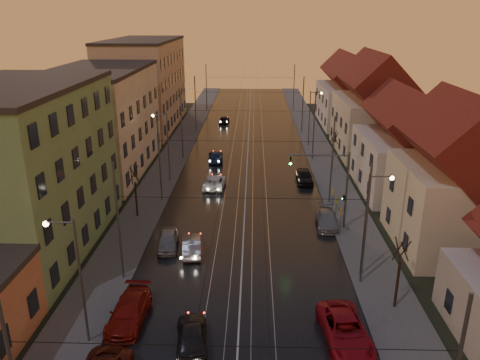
# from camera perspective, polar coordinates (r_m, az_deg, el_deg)

# --- Properties ---
(road) EXTENTS (16.00, 120.00, 0.04)m
(road) POSITION_cam_1_polar(r_m,az_deg,el_deg) (63.22, 0.92, 2.83)
(road) COLOR black
(road) RESTS_ON ground
(sidewalk_left) EXTENTS (4.00, 120.00, 0.15)m
(sidewalk_left) POSITION_cam_1_polar(r_m,az_deg,el_deg) (64.12, -8.07, 2.93)
(sidewalk_left) COLOR #4C4C4C
(sidewalk_left) RESTS_ON ground
(sidewalk_right) EXTENTS (4.00, 120.00, 0.15)m
(sidewalk_right) POSITION_cam_1_polar(r_m,az_deg,el_deg) (63.87, 9.94, 2.76)
(sidewalk_right) COLOR #4C4C4C
(sidewalk_right) RESTS_ON ground
(tram_rail_0) EXTENTS (0.06, 120.00, 0.03)m
(tram_rail_0) POSITION_cam_1_polar(r_m,az_deg,el_deg) (63.28, -1.08, 2.88)
(tram_rail_0) COLOR gray
(tram_rail_0) RESTS_ON road
(tram_rail_1) EXTENTS (0.06, 120.00, 0.03)m
(tram_rail_1) POSITION_cam_1_polar(r_m,az_deg,el_deg) (63.23, 0.22, 2.87)
(tram_rail_1) COLOR gray
(tram_rail_1) RESTS_ON road
(tram_rail_2) EXTENTS (0.06, 120.00, 0.03)m
(tram_rail_2) POSITION_cam_1_polar(r_m,az_deg,el_deg) (63.21, 1.62, 2.86)
(tram_rail_2) COLOR gray
(tram_rail_2) RESTS_ON road
(tram_rail_3) EXTENTS (0.06, 120.00, 0.03)m
(tram_rail_3) POSITION_cam_1_polar(r_m,az_deg,el_deg) (63.22, 2.91, 2.84)
(tram_rail_3) COLOR gray
(tram_rail_3) RESTS_ON road
(apartment_left_1) EXTENTS (10.00, 18.00, 13.00)m
(apartment_left_1) POSITION_cam_1_polar(r_m,az_deg,el_deg) (40.81, -25.02, 0.89)
(apartment_left_1) COLOR #598353
(apartment_left_1) RESTS_ON ground
(apartment_left_2) EXTENTS (10.00, 20.00, 12.00)m
(apartment_left_2) POSITION_cam_1_polar(r_m,az_deg,el_deg) (58.80, -16.58, 6.75)
(apartment_left_2) COLOR #B3A88A
(apartment_left_2) RESTS_ON ground
(apartment_left_3) EXTENTS (10.00, 24.00, 14.00)m
(apartment_left_3) POSITION_cam_1_polar(r_m,az_deg,el_deg) (81.39, -11.52, 11.30)
(apartment_left_3) COLOR tan
(apartment_left_3) RESTS_ON ground
(house_right_1) EXTENTS (8.67, 10.20, 10.80)m
(house_right_1) POSITION_cam_1_polar(r_m,az_deg,el_deg) (41.10, 24.83, -0.51)
(house_right_1) COLOR beige
(house_right_1) RESTS_ON ground
(house_right_2) EXTENTS (9.18, 12.24, 9.20)m
(house_right_2) POSITION_cam_1_polar(r_m,az_deg,el_deg) (52.94, 19.51, 3.53)
(house_right_2) COLOR beige
(house_right_2) RESTS_ON ground
(house_right_3) EXTENTS (9.18, 14.28, 11.50)m
(house_right_3) POSITION_cam_1_polar(r_m,az_deg,el_deg) (66.72, 15.90, 8.11)
(house_right_3) COLOR beige
(house_right_3) RESTS_ON ground
(house_right_4) EXTENTS (9.18, 16.32, 10.00)m
(house_right_4) POSITION_cam_1_polar(r_m,az_deg,el_deg) (84.15, 13.00, 10.11)
(house_right_4) COLOR beige
(house_right_4) RESTS_ON ground
(catenary_pole_l_1) EXTENTS (0.16, 0.16, 9.00)m
(catenary_pole_l_1) POSITION_cam_1_polar(r_m,az_deg,el_deg) (33.92, -14.59, -5.12)
(catenary_pole_l_1) COLOR #595B60
(catenary_pole_l_1) RESTS_ON ground
(catenary_pole_r_1) EXTENTS (0.16, 0.16, 9.00)m
(catenary_pole_r_1) POSITION_cam_1_polar(r_m,az_deg,el_deg) (33.52, 15.08, -5.48)
(catenary_pole_r_1) COLOR #595B60
(catenary_pole_r_1) RESTS_ON ground
(catenary_pole_l_2) EXTENTS (0.16, 0.16, 9.00)m
(catenary_pole_l_2) POSITION_cam_1_polar(r_m,az_deg,el_deg) (47.54, -9.77, 2.45)
(catenary_pole_l_2) COLOR #595B60
(catenary_pole_l_2) RESTS_ON ground
(catenary_pole_r_2) EXTENTS (0.16, 0.16, 9.00)m
(catenary_pole_r_2) POSITION_cam_1_polar(r_m,az_deg,el_deg) (47.26, 11.15, 2.25)
(catenary_pole_r_2) COLOR #595B60
(catenary_pole_r_2) RESTS_ON ground
(catenary_pole_l_3) EXTENTS (0.16, 0.16, 9.00)m
(catenary_pole_l_3) POSITION_cam_1_polar(r_m,az_deg,el_deg) (61.81, -7.12, 6.59)
(catenary_pole_l_3) COLOR #595B60
(catenary_pole_l_3) RESTS_ON ground
(catenary_pole_r_3) EXTENTS (0.16, 0.16, 9.00)m
(catenary_pole_r_3) POSITION_cam_1_polar(r_m,az_deg,el_deg) (61.59, 9.00, 6.45)
(catenary_pole_r_3) COLOR #595B60
(catenary_pole_r_3) RESTS_ON ground
(catenary_pole_l_4) EXTENTS (0.16, 0.16, 9.00)m
(catenary_pole_l_4) POSITION_cam_1_polar(r_m,az_deg,el_deg) (76.35, -5.45, 9.16)
(catenary_pole_l_4) COLOR #595B60
(catenary_pole_l_4) RESTS_ON ground
(catenary_pole_r_4) EXTENTS (0.16, 0.16, 9.00)m
(catenary_pole_r_4) POSITION_cam_1_polar(r_m,az_deg,el_deg) (76.17, 7.66, 9.05)
(catenary_pole_r_4) COLOR #595B60
(catenary_pole_r_4) RESTS_ON ground
(catenary_pole_l_5) EXTENTS (0.16, 0.16, 9.00)m
(catenary_pole_l_5) POSITION_cam_1_polar(r_m,az_deg,el_deg) (94.00, -4.12, 11.18)
(catenary_pole_l_5) COLOR #595B60
(catenary_pole_l_5) RESTS_ON ground
(catenary_pole_r_5) EXTENTS (0.16, 0.16, 9.00)m
(catenary_pole_r_5) POSITION_cam_1_polar(r_m,az_deg,el_deg) (93.85, 6.59, 11.09)
(catenary_pole_r_5) COLOR #595B60
(catenary_pole_r_5) RESTS_ON ground
(street_lamp_0) EXTENTS (1.75, 0.32, 8.00)m
(street_lamp_0) POSITION_cam_1_polar(r_m,az_deg,el_deg) (28.04, -19.54, -10.32)
(street_lamp_0) COLOR #595B60
(street_lamp_0) RESTS_ON ground
(street_lamp_1) EXTENTS (1.75, 0.32, 8.00)m
(street_lamp_1) POSITION_cam_1_polar(r_m,az_deg,el_deg) (34.36, 15.60, -4.18)
(street_lamp_1) COLOR #595B60
(street_lamp_1) RESTS_ON ground
(street_lamp_2) EXTENTS (1.75, 0.32, 8.00)m
(street_lamp_2) POSITION_cam_1_polar(r_m,az_deg,el_deg) (53.19, -9.10, 4.77)
(street_lamp_2) COLOR #595B60
(street_lamp_2) RESTS_ON ground
(street_lamp_3) EXTENTS (1.75, 0.32, 8.00)m
(street_lamp_3) POSITION_cam_1_polar(r_m,az_deg,el_deg) (68.35, 8.75, 8.10)
(street_lamp_3) COLOR #595B60
(street_lamp_3) RESTS_ON ground
(traffic_light_mast) EXTENTS (5.30, 0.32, 7.20)m
(traffic_light_mast) POSITION_cam_1_polar(r_m,az_deg,el_deg) (41.51, 11.60, -0.09)
(traffic_light_mast) COLOR #595B60
(traffic_light_mast) RESTS_ON ground
(bare_tree_0) EXTENTS (1.09, 1.09, 5.11)m
(bare_tree_0) POSITION_cam_1_polar(r_m,az_deg,el_deg) (44.87, -12.59, -1.53)
(bare_tree_0) COLOR black
(bare_tree_0) RESTS_ON ground
(bare_tree_1) EXTENTS (1.09, 1.09, 5.11)m
(bare_tree_1) POSITION_cam_1_polar(r_m,az_deg,el_deg) (32.30, 18.75, -10.93)
(bare_tree_1) COLOR black
(bare_tree_1) RESTS_ON ground
(bare_tree_2) EXTENTS (1.09, 1.09, 5.11)m
(bare_tree_2) POSITION_cam_1_polar(r_m,az_deg,el_deg) (57.57, 11.27, 3.30)
(bare_tree_2) COLOR black
(bare_tree_2) RESTS_ON ground
(driving_car_0) EXTENTS (2.33, 4.60, 1.50)m
(driving_car_0) POSITION_cam_1_polar(r_m,az_deg,el_deg) (28.71, -5.90, -18.29)
(driving_car_0) COLOR black
(driving_car_0) RESTS_ON ground
(driving_car_1) EXTENTS (2.00, 4.34, 1.38)m
(driving_car_1) POSITION_cam_1_polar(r_m,az_deg,el_deg) (38.28, -5.92, -7.93)
(driving_car_1) COLOR gray
(driving_car_1) RESTS_ON ground
(driving_car_2) EXTENTS (2.51, 4.91, 1.33)m
(driving_car_2) POSITION_cam_1_polar(r_m,az_deg,el_deg) (51.98, -3.08, -0.24)
(driving_car_2) COLOR white
(driving_car_2) RESTS_ON ground
(driving_car_3) EXTENTS (2.22, 4.73, 1.34)m
(driving_car_3) POSITION_cam_1_polar(r_m,az_deg,el_deg) (61.37, -2.99, 2.92)
(driving_car_3) COLOR #19294D
(driving_car_3) RESTS_ON ground
(driving_car_4) EXTENTS (1.82, 3.95, 1.31)m
(driving_car_4) POSITION_cam_1_polar(r_m,az_deg,el_deg) (82.96, -1.94, 7.37)
(driving_car_4) COLOR black
(driving_car_4) RESTS_ON ground
(parked_left_2) EXTENTS (2.23, 5.15, 1.48)m
(parked_left_2) POSITION_cam_1_polar(r_m,az_deg,el_deg) (31.23, -13.39, -15.30)
(parked_left_2) COLOR maroon
(parked_left_2) RESTS_ON ground
(parked_left_3) EXTENTS (2.04, 4.19, 1.38)m
(parked_left_3) POSITION_cam_1_polar(r_m,az_deg,el_deg) (39.37, -8.78, -7.24)
(parked_left_3) COLOR gray
(parked_left_3) RESTS_ON ground
(parked_right_0) EXTENTS (3.00, 5.65, 1.51)m
(parked_right_0) POSITION_cam_1_polar(r_m,az_deg,el_deg) (29.61, 12.67, -17.38)
(parked_right_0) COLOR #A9101F
(parked_right_0) RESTS_ON ground
(parked_right_1) EXTENTS (2.03, 4.59, 1.31)m
(parked_right_1) POSITION_cam_1_polar(r_m,az_deg,el_deg) (43.39, 10.55, -4.75)
(parked_right_1) COLOR gray
(parked_right_1) RESTS_ON ground
(parked_right_2) EXTENTS (1.79, 4.38, 1.49)m
(parked_right_2) POSITION_cam_1_polar(r_m,az_deg,el_deg) (53.91, 7.86, 0.43)
(parked_right_2) COLOR black
(parked_right_2) RESTS_ON ground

